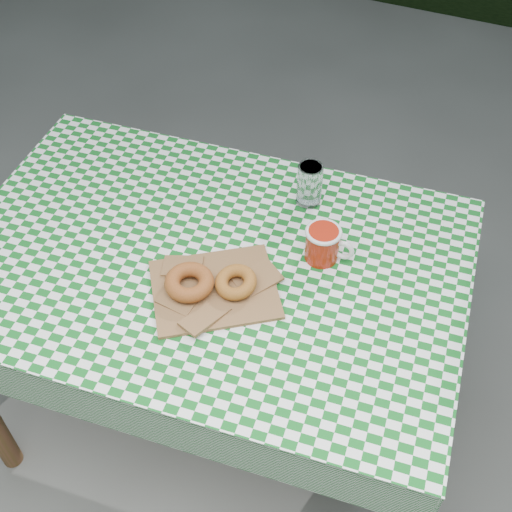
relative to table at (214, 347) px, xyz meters
The scene contains 8 objects.
ground 0.39m from the table, 122.06° to the left, with size 60.00×60.00×0.00m, color #4F4F4A.
table is the anchor object (origin of this frame).
tablecloth 0.38m from the table, 90.00° to the left, with size 1.25×0.84×0.01m, color #0E5C1B.
paper_bag 0.40m from the table, 54.32° to the right, with size 0.29×0.23×0.02m, color brown.
bagel_front 0.43m from the table, 85.21° to the right, with size 0.12×0.12×0.04m, color #99451F.
bagel_back 0.43m from the table, 31.13° to the right, with size 0.10×0.10×0.03m, color #9D5A20.
coffee_mug 0.51m from the table, 24.23° to the left, with size 0.16×0.16×0.09m, color #971B09, non-canonical shape.
drinking_glass 0.55m from the table, 61.78° to the left, with size 0.07×0.07×0.12m, color silver.
Camera 1 is at (0.59, -1.03, 1.95)m, focal length 46.29 mm.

